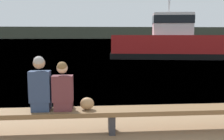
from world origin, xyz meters
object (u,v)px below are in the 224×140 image
at_px(person_left, 40,86).
at_px(shopping_bag, 87,104).
at_px(bench_main, 112,113).
at_px(tugboat_red, 167,44).
at_px(person_right, 63,89).

height_order(person_left, shopping_bag, person_left).
relative_size(bench_main, person_left, 6.34).
bearing_deg(bench_main, shopping_bag, 179.61).
bearing_deg(tugboat_red, person_right, 166.17).
bearing_deg(person_right, person_left, -179.60).
bearing_deg(person_right, bench_main, -0.12).
distance_m(person_left, shopping_bag, 0.95).
distance_m(bench_main, person_left, 1.46).
height_order(person_left, person_right, person_left).
xyz_separation_m(person_left, tugboat_red, (7.19, 15.58, 0.23)).
xyz_separation_m(person_right, shopping_bag, (0.46, 0.00, -0.30)).
bearing_deg(tugboat_red, bench_main, 169.12).
bearing_deg(tugboat_red, shopping_bag, 167.59).
relative_size(bench_main, tugboat_red, 0.70).
height_order(bench_main, tugboat_red, tugboat_red).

